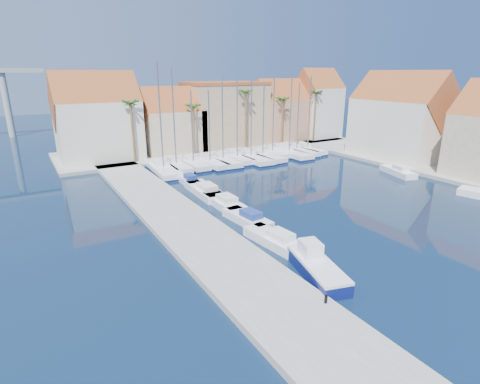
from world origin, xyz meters
name	(u,v)px	position (x,y,z in m)	size (l,w,h in m)	color
ground	(387,275)	(0.00, 0.00, 0.00)	(260.00, 260.00, 0.00)	black
quay_west	(193,232)	(-9.00, 13.50, 0.25)	(6.00, 77.00, 0.50)	gray
shore_north	(211,147)	(10.00, 48.00, 0.25)	(54.00, 16.00, 0.50)	gray
shore_east	(448,169)	(32.00, 15.00, 0.25)	(12.00, 60.00, 0.50)	gray
bollard	(326,299)	(-6.60, -0.74, 0.75)	(0.20, 0.20, 0.49)	black
fishing_boat	(316,266)	(-4.35, 2.64, 0.71)	(3.57, 6.45, 2.15)	#0E1754
motorboat_west_0	(276,239)	(-3.93, 8.03, 0.51)	(2.61, 6.40, 1.40)	white
motorboat_west_1	(248,218)	(-3.44, 13.24, 0.51)	(2.40, 5.99, 1.40)	white
motorboat_west_2	(224,202)	(-3.16, 18.42, 0.51)	(2.15, 6.60, 1.40)	white
motorboat_west_3	(205,190)	(-3.09, 23.33, 0.51)	(2.74, 7.60, 1.40)	white
motorboat_west_4	(189,180)	(-3.06, 28.14, 0.51)	(1.99, 5.23, 1.40)	white
motorboat_east_1	(398,171)	(23.97, 17.40, 0.51)	(3.53, 6.26, 1.40)	white
sailboat_0	(162,168)	(-3.98, 35.50, 0.60)	(3.63, 11.30, 14.99)	white
sailboat_1	(175,165)	(-1.62, 36.51, 0.63)	(3.08, 9.37, 14.32)	white
sailboat_2	(192,163)	(1.02, 36.35, 0.58)	(2.64, 9.10, 11.23)	white
sailboat_3	(208,162)	(3.52, 35.88, 0.57)	(3.00, 9.66, 11.24)	white
sailboat_4	(222,160)	(5.84, 35.92, 0.60)	(3.13, 9.94, 13.41)	white
sailboat_5	(236,158)	(8.55, 36.17, 0.61)	(2.60, 8.92, 12.53)	white
sailboat_6	(249,157)	(10.82, 35.79, 0.57)	(3.59, 11.66, 13.00)	white
sailboat_7	(261,155)	(12.93, 35.55, 0.57)	(3.34, 10.72, 12.23)	white
sailboat_8	(271,152)	(15.68, 36.51, 0.64)	(2.20, 8.29, 13.50)	white
sailboat_9	(287,152)	(18.32, 35.49, 0.58)	(3.17, 11.25, 13.72)	white
sailboat_10	(294,150)	(20.51, 36.24, 0.57)	(3.52, 10.85, 12.02)	white
sailboat_11	(305,149)	(22.79, 35.87, 0.61)	(2.65, 9.19, 13.07)	white
building_0	(98,121)	(-10.00, 47.00, 6.52)	(12.30, 9.00, 13.50)	beige
building_1	(171,123)	(2.00, 47.00, 5.30)	(10.30, 8.00, 11.00)	tan
building_2	(224,114)	(13.00, 48.00, 6.26)	(14.20, 10.20, 11.50)	tan
building_3	(279,113)	(25.00, 47.00, 5.86)	(10.30, 8.00, 12.00)	tan
building_4	(317,105)	(34.00, 46.00, 6.97)	(8.30, 8.00, 14.00)	silver
building_6	(401,119)	(32.00, 24.00, 6.52)	(9.00, 14.30, 13.50)	beige
palm_0	(131,105)	(-6.00, 42.00, 9.08)	(2.60, 2.60, 10.15)	brown
palm_1	(193,108)	(4.00, 42.00, 8.14)	(2.60, 2.60, 9.15)	brown
palm_2	(246,94)	(14.00, 42.00, 10.02)	(2.60, 2.60, 11.15)	brown
palm_3	(283,101)	(22.00, 42.00, 8.61)	(2.60, 2.60, 9.65)	brown
palm_4	(316,94)	(30.00, 42.00, 9.55)	(2.60, 2.60, 10.65)	brown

